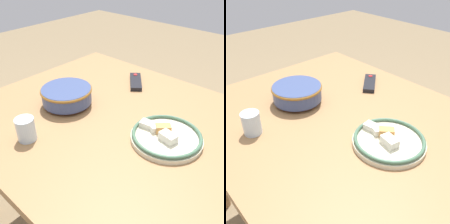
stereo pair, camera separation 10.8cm
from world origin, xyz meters
The scene contains 6 objects.
ground_plane centered at (0.00, 0.00, 0.00)m, with size 8.00×8.00×0.00m, color #7F6B4C.
dining_table centered at (0.00, 0.00, 0.64)m, with size 1.25×1.04×0.72m.
noodle_bowl centered at (-0.24, -0.06, 0.77)m, with size 0.23×0.23×0.08m.
food_plate centered at (0.24, 0.02, 0.74)m, with size 0.27×0.27×0.05m.
tv_remote centered at (-0.14, 0.32, 0.73)m, with size 0.16×0.18×0.02m.
drinking_glass centered at (-0.16, -0.32, 0.77)m, with size 0.07×0.07×0.09m.
Camera 1 is at (0.60, -0.69, 1.35)m, focal length 42.00 mm.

